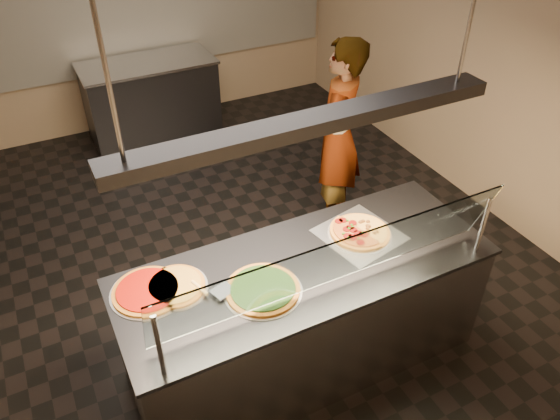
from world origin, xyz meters
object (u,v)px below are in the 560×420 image
half_pizza_pepperoni (347,234)px  serving_counter (304,314)px  pizza_spinach (263,289)px  worker (337,137)px  half_pizza_sausage (371,227)px  pizza_spatula (209,288)px  perforated_tray (359,234)px  heat_lamp_housing (311,123)px  sneeze_guard (337,262)px  pizza_cheese (175,286)px  pizza_tomato (148,291)px  prep_table (152,99)px

half_pizza_pepperoni → serving_counter: bearing=-164.9°
pizza_spinach → worker: worker is taller
half_pizza_sausage → pizza_spatula: bearing=-177.7°
pizza_spatula → worker: size_ratio=0.13×
serving_counter → pizza_spinach: 0.60m
perforated_tray → heat_lamp_housing: heat_lamp_housing is taller
sneeze_guard → pizza_cheese: bearing=147.4°
pizza_tomato → prep_table: size_ratio=0.30×
perforated_tray → pizza_spinach: size_ratio=1.19×
heat_lamp_housing → worker: bearing=51.6°
half_pizza_pepperoni → pizza_tomato: 1.37m
half_pizza_pepperoni → sneeze_guard: bearing=-130.4°
pizza_tomato → serving_counter: bearing=-12.3°
serving_counter → pizza_spatula: pizza_spatula is taller
serving_counter → pizza_spinach: (-0.35, -0.09, 0.48)m
sneeze_guard → prep_table: (0.02, 4.19, -0.76)m
sneeze_guard → prep_table: sneeze_guard is taller
perforated_tray → pizza_cheese: pizza_cheese is taller
half_pizza_pepperoni → pizza_tomato: (-1.36, 0.11, -0.02)m
pizza_tomato → heat_lamp_housing: 1.42m
pizza_spinach → prep_table: pizza_spinach is taller
perforated_tray → half_pizza_sausage: 0.10m
pizza_spinach → prep_table: 3.98m
worker → prep_table: bearing=-110.0°
prep_table → worker: worker is taller
half_pizza_sausage → heat_lamp_housing: (-0.58, -0.10, 0.99)m
worker → heat_lamp_housing: bearing=8.6°
sneeze_guard → pizza_spinach: bearing=144.6°
half_pizza_sausage → pizza_spinach: 0.95m
perforated_tray → pizza_spinach: (-0.83, -0.19, 0.01)m
pizza_cheese → prep_table: pizza_cheese is taller
pizza_cheese → pizza_spatula: pizza_spatula is taller
worker → half_pizza_pepperoni: bearing=18.0°
sneeze_guard → half_pizza_sausage: (0.58, 0.44, -0.27)m
prep_table → worker: bearing=-67.0°
sneeze_guard → heat_lamp_housing: 0.80m
sneeze_guard → pizza_spinach: (-0.35, 0.25, -0.28)m
half_pizza_sausage → pizza_spatula: (-1.22, -0.05, 0.00)m
half_pizza_sausage → pizza_cheese: 1.40m
pizza_spatula → pizza_cheese: bearing=143.1°
perforated_tray → half_pizza_pepperoni: bearing=179.7°
sneeze_guard → prep_table: 4.26m
sneeze_guard → worker: 2.04m
perforated_tray → half_pizza_pepperoni: half_pizza_pepperoni is taller
half_pizza_pepperoni → pizza_tomato: bearing=175.3°
prep_table → serving_counter: bearing=-90.3°
pizza_spatula → prep_table: 3.88m
prep_table → half_pizza_sausage: bearing=-81.6°
pizza_cheese → worker: (1.90, 1.18, -0.03)m
half_pizza_sausage → prep_table: size_ratio=0.29×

